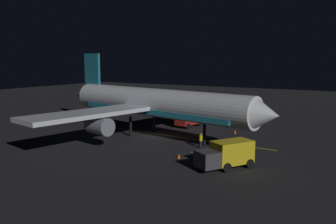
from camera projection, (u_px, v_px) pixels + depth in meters
name	position (u px, v px, depth m)	size (l,w,h in m)	color
ground_plane	(155.00, 137.00, 48.26)	(180.00, 180.00, 0.20)	black
apron_guide_stripe	(185.00, 138.00, 47.20)	(0.24, 24.37, 0.01)	gold
airliner	(152.00, 104.00, 48.01)	(35.92, 36.49, 11.32)	silver
baggage_truck	(227.00, 155.00, 33.78)	(5.95, 4.66, 2.62)	gold
catering_truck	(191.00, 118.00, 55.41)	(6.48, 3.02, 2.51)	maroon
ground_crew_worker	(201.00, 140.00, 41.78)	(0.40, 0.40, 1.74)	black
traffic_cone_near_left	(187.00, 140.00, 45.01)	(0.50, 0.50, 0.55)	#EA590F
traffic_cone_near_right	(235.00, 132.00, 49.89)	(0.50, 0.50, 0.55)	#EA590F
traffic_cone_under_wing	(192.00, 154.00, 38.30)	(0.50, 0.50, 0.55)	#EA590F
traffic_cone_far	(179.00, 156.00, 37.28)	(0.50, 0.50, 0.55)	#EA590F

